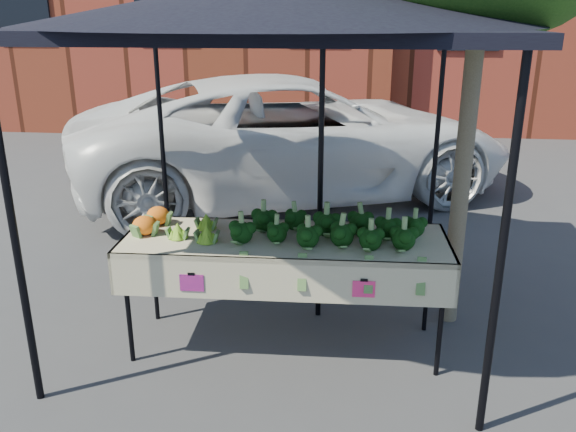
% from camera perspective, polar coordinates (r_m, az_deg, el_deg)
% --- Properties ---
extents(ground, '(90.00, 90.00, 0.00)m').
position_cam_1_polar(ground, '(4.70, 1.92, -12.65)').
color(ground, '#37373A').
extents(table, '(2.42, 0.87, 0.90)m').
position_cam_1_polar(table, '(4.53, -0.28, -7.42)').
color(table, beige).
rests_on(table, ground).
extents(canopy, '(3.16, 3.16, 2.74)m').
position_cam_1_polar(canopy, '(4.78, -0.96, 5.79)').
color(canopy, black).
rests_on(canopy, ground).
extents(broccoli_heap, '(1.44, 0.54, 0.22)m').
position_cam_1_polar(broccoli_heap, '(4.30, 4.04, -0.76)').
color(broccoli_heap, black).
rests_on(broccoli_heap, table).
extents(romanesco_cluster, '(0.40, 0.44, 0.17)m').
position_cam_1_polar(romanesco_cluster, '(4.42, -8.91, -0.76)').
color(romanesco_cluster, '#9CC034').
rests_on(romanesco_cluster, table).
extents(cauliflower_pair, '(0.20, 0.40, 0.16)m').
position_cam_1_polar(cauliflower_pair, '(4.60, -13.10, -0.34)').
color(cauliflower_pair, orange).
rests_on(cauliflower_pair, table).
extents(street_tree, '(2.01, 2.01, 3.95)m').
position_cam_1_polar(street_tree, '(4.69, 17.36, 12.20)').
color(street_tree, '#1E4C14').
rests_on(street_tree, ground).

